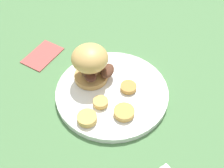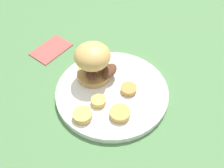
% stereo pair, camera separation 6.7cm
% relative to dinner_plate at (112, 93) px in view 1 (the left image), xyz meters
% --- Properties ---
extents(ground_plane, '(4.00, 4.00, 0.00)m').
position_rel_dinner_plate_xyz_m(ground_plane, '(0.00, 0.00, -0.01)').
color(ground_plane, '#4C7A47').
extents(dinner_plate, '(0.28, 0.28, 0.02)m').
position_rel_dinner_plate_xyz_m(dinner_plate, '(0.00, 0.00, 0.00)').
color(dinner_plate, white).
rests_on(dinner_plate, ground_plane).
extents(sandwich, '(0.10, 0.10, 0.10)m').
position_rel_dinner_plate_xyz_m(sandwich, '(0.07, -0.01, 0.06)').
color(sandwich, tan).
rests_on(sandwich, dinner_plate).
extents(potato_round_0, '(0.05, 0.05, 0.02)m').
position_rel_dinner_plate_xyz_m(potato_round_0, '(0.00, 0.11, 0.02)').
color(potato_round_0, tan).
rests_on(potato_round_0, dinner_plate).
extents(potato_round_1, '(0.05, 0.05, 0.01)m').
position_rel_dinner_plate_xyz_m(potato_round_1, '(-0.06, 0.05, 0.01)').
color(potato_round_1, tan).
rests_on(potato_round_1, dinner_plate).
extents(potato_round_2, '(0.04, 0.04, 0.01)m').
position_rel_dinner_plate_xyz_m(potato_round_2, '(-0.00, 0.05, 0.01)').
color(potato_round_2, tan).
rests_on(potato_round_2, dinner_plate).
extents(potato_round_3, '(0.04, 0.04, 0.01)m').
position_rel_dinner_plate_xyz_m(potato_round_3, '(-0.03, -0.03, 0.01)').
color(potato_round_3, '#BC8942').
rests_on(potato_round_3, dinner_plate).
extents(napkin, '(0.07, 0.11, 0.01)m').
position_rel_dinner_plate_xyz_m(napkin, '(0.25, -0.01, -0.01)').
color(napkin, '#B24C47').
rests_on(napkin, ground_plane).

